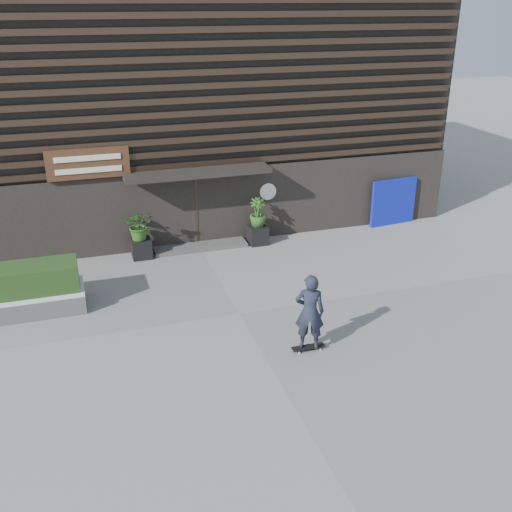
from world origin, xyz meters
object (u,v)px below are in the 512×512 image
object	(u,v)px
raised_bed	(15,305)
skateboarder	(310,312)
planter_pot_right	(258,235)
blue_tarp	(393,202)
planter_pot_left	(141,248)

from	to	relation	value
raised_bed	skateboarder	world-z (taller)	skateboarder
raised_bed	skateboarder	distance (m)	7.63
planter_pot_right	skateboarder	bearing A→B (deg)	-97.46
blue_tarp	planter_pot_right	bearing A→B (deg)	177.07
planter_pot_right	blue_tarp	bearing A→B (deg)	3.35
planter_pot_right	blue_tarp	world-z (taller)	blue_tarp
planter_pot_right	skateboarder	size ratio (longest dim) A/B	0.31
planter_pot_left	raised_bed	bearing A→B (deg)	-143.53
planter_pot_left	blue_tarp	bearing A→B (deg)	1.92
planter_pot_left	skateboarder	xyz separation A→B (m)	(2.95, -6.53, 0.70)
planter_pot_left	skateboarder	world-z (taller)	skateboarder
blue_tarp	raised_bed	bearing A→B (deg)	-173.02
planter_pot_left	blue_tarp	distance (m)	8.95
planter_pot_right	raised_bed	bearing A→B (deg)	-160.27
skateboarder	planter_pot_right	bearing A→B (deg)	82.54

